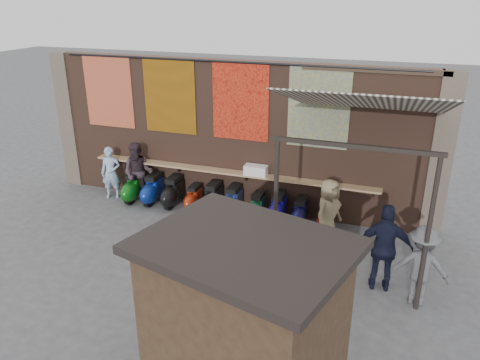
{
  "coord_description": "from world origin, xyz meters",
  "views": [
    {
      "loc": [
        4.16,
        -8.62,
        5.58
      ],
      "look_at": [
        0.74,
        1.2,
        1.4
      ],
      "focal_mm": 35.0,
      "sensor_mm": 36.0,
      "label": 1
    }
  ],
  "objects_px": {
    "scooter_stool_7": "(278,209)",
    "market_stall": "(245,331)",
    "scooter_stool_3": "(194,198)",
    "scooter_stool_8": "(300,213)",
    "shopper_grey": "(421,266)",
    "scooter_stool_6": "(257,207)",
    "scooter_stool_9": "(327,216)",
    "shopper_navy": "(385,248)",
    "shopper_tan": "(328,213)",
    "shelf_box": "(256,170)",
    "diner_left": "(111,173)",
    "scooter_stool_5": "(233,201)",
    "scooter_stool_4": "(213,198)",
    "scooter_stool_0": "(134,187)",
    "scooter_stool_1": "(153,189)",
    "diner_right": "(138,173)",
    "scooter_stool_2": "(173,192)"
  },
  "relations": [
    {
      "from": "scooter_stool_3",
      "to": "diner_right",
      "type": "distance_m",
      "value": 1.76
    },
    {
      "from": "shopper_grey",
      "to": "scooter_stool_8",
      "type": "bearing_deg",
      "value": -36.99
    },
    {
      "from": "scooter_stool_9",
      "to": "shopper_tan",
      "type": "xyz_separation_m",
      "value": [
        0.12,
        -0.7,
        0.44
      ]
    },
    {
      "from": "scooter_stool_9",
      "to": "diner_left",
      "type": "bearing_deg",
      "value": -180.0
    },
    {
      "from": "scooter_stool_3",
      "to": "shopper_navy",
      "type": "distance_m",
      "value": 5.58
    },
    {
      "from": "diner_right",
      "to": "shopper_navy",
      "type": "distance_m",
      "value": 7.11
    },
    {
      "from": "scooter_stool_8",
      "to": "scooter_stool_2",
      "type": "bearing_deg",
      "value": 179.37
    },
    {
      "from": "scooter_stool_9",
      "to": "diner_right",
      "type": "relative_size",
      "value": 0.47
    },
    {
      "from": "scooter_stool_0",
      "to": "scooter_stool_7",
      "type": "distance_m",
      "value": 4.24
    },
    {
      "from": "scooter_stool_2",
      "to": "scooter_stool_3",
      "type": "height_order",
      "value": "scooter_stool_2"
    },
    {
      "from": "shopper_grey",
      "to": "market_stall",
      "type": "bearing_deg",
      "value": 57.89
    },
    {
      "from": "shelf_box",
      "to": "market_stall",
      "type": "distance_m",
      "value": 6.27
    },
    {
      "from": "shelf_box",
      "to": "scooter_stool_6",
      "type": "relative_size",
      "value": 0.77
    },
    {
      "from": "scooter_stool_7",
      "to": "shopper_grey",
      "type": "xyz_separation_m",
      "value": [
        3.39,
        -2.34,
        0.4
      ]
    },
    {
      "from": "scooter_stool_5",
      "to": "diner_left",
      "type": "xyz_separation_m",
      "value": [
        -3.72,
        -0.04,
        0.36
      ]
    },
    {
      "from": "scooter_stool_7",
      "to": "scooter_stool_8",
      "type": "relative_size",
      "value": 1.11
    },
    {
      "from": "diner_left",
      "to": "shopper_tan",
      "type": "relative_size",
      "value": 0.92
    },
    {
      "from": "shopper_grey",
      "to": "shopper_tan",
      "type": "xyz_separation_m",
      "value": [
        -2.02,
        1.68,
        0.01
      ]
    },
    {
      "from": "scooter_stool_0",
      "to": "scooter_stool_6",
      "type": "bearing_deg",
      "value": -0.52
    },
    {
      "from": "shelf_box",
      "to": "scooter_stool_0",
      "type": "height_order",
      "value": "shelf_box"
    },
    {
      "from": "scooter_stool_6",
      "to": "scooter_stool_7",
      "type": "bearing_deg",
      "value": 0.85
    },
    {
      "from": "scooter_stool_6",
      "to": "diner_left",
      "type": "bearing_deg",
      "value": 179.41
    },
    {
      "from": "scooter_stool_8",
      "to": "scooter_stool_9",
      "type": "height_order",
      "value": "scooter_stool_9"
    },
    {
      "from": "shopper_navy",
      "to": "shopper_tan",
      "type": "height_order",
      "value": "shopper_navy"
    },
    {
      "from": "scooter_stool_2",
      "to": "scooter_stool_9",
      "type": "bearing_deg",
      "value": -0.57
    },
    {
      "from": "shelf_box",
      "to": "diner_right",
      "type": "relative_size",
      "value": 0.34
    },
    {
      "from": "shelf_box",
      "to": "scooter_stool_7",
      "type": "relative_size",
      "value": 0.69
    },
    {
      "from": "diner_left",
      "to": "shelf_box",
      "type": "bearing_deg",
      "value": -15.57
    },
    {
      "from": "scooter_stool_7",
      "to": "market_stall",
      "type": "bearing_deg",
      "value": -79.85
    },
    {
      "from": "scooter_stool_3",
      "to": "scooter_stool_8",
      "type": "distance_m",
      "value": 2.98
    },
    {
      "from": "scooter_stool_3",
      "to": "market_stall",
      "type": "relative_size",
      "value": 0.28
    },
    {
      "from": "scooter_stool_7",
      "to": "diner_right",
      "type": "xyz_separation_m",
      "value": [
        -4.08,
        0.04,
        0.46
      ]
    },
    {
      "from": "market_stall",
      "to": "scooter_stool_4",
      "type": "bearing_deg",
      "value": 131.81
    },
    {
      "from": "market_stall",
      "to": "shelf_box",
      "type": "bearing_deg",
      "value": 121.4
    },
    {
      "from": "scooter_stool_3",
      "to": "shopper_grey",
      "type": "distance_m",
      "value": 6.29
    },
    {
      "from": "scooter_stool_4",
      "to": "scooter_stool_9",
      "type": "height_order",
      "value": "scooter_stool_4"
    },
    {
      "from": "scooter_stool_8",
      "to": "shopper_tan",
      "type": "xyz_separation_m",
      "value": [
        0.79,
        -0.7,
        0.45
      ]
    },
    {
      "from": "shopper_navy",
      "to": "scooter_stool_1",
      "type": "bearing_deg",
      "value": -24.61
    },
    {
      "from": "scooter_stool_5",
      "to": "shopper_grey",
      "type": "distance_m",
      "value": 5.26
    },
    {
      "from": "shelf_box",
      "to": "shopper_grey",
      "type": "bearing_deg",
      "value": -33.08
    },
    {
      "from": "scooter_stool_3",
      "to": "scooter_stool_8",
      "type": "xyz_separation_m",
      "value": [
        2.98,
        -0.01,
        0.03
      ]
    },
    {
      "from": "scooter_stool_6",
      "to": "scooter_stool_9",
      "type": "relative_size",
      "value": 0.95
    },
    {
      "from": "scooter_stool_7",
      "to": "diner_right",
      "type": "bearing_deg",
      "value": 179.47
    },
    {
      "from": "diner_left",
      "to": "scooter_stool_4",
      "type": "bearing_deg",
      "value": -19.49
    },
    {
      "from": "scooter_stool_3",
      "to": "shopper_tan",
      "type": "height_order",
      "value": "shopper_tan"
    },
    {
      "from": "scooter_stool_5",
      "to": "shopper_navy",
      "type": "height_order",
      "value": "shopper_navy"
    },
    {
      "from": "market_stall",
      "to": "scooter_stool_0",
      "type": "bearing_deg",
      "value": 147.97
    },
    {
      "from": "scooter_stool_0",
      "to": "scooter_stool_1",
      "type": "distance_m",
      "value": 0.58
    },
    {
      "from": "shelf_box",
      "to": "diner_left",
      "type": "distance_m",
      "value": 4.31
    },
    {
      "from": "scooter_stool_5",
      "to": "scooter_stool_7",
      "type": "distance_m",
      "value": 1.26
    }
  ]
}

